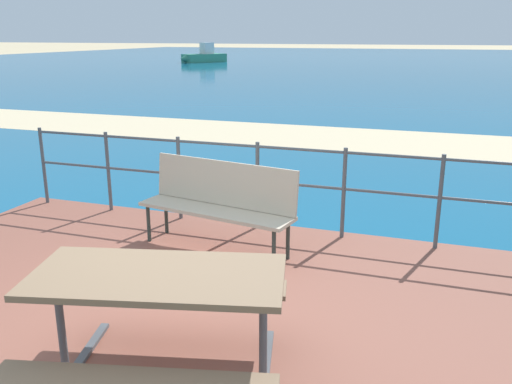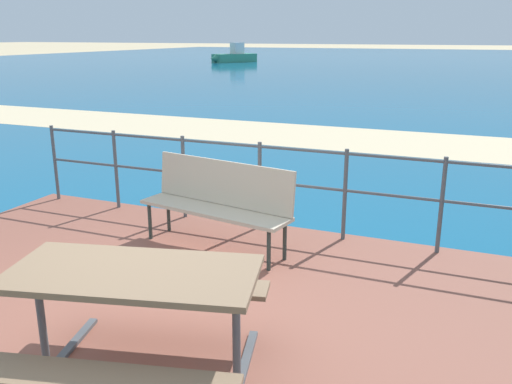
{
  "view_description": "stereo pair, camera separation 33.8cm",
  "coord_description": "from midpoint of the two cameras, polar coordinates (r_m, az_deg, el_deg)",
  "views": [
    {
      "loc": [
        1.89,
        -3.15,
        2.21
      ],
      "look_at": [
        0.12,
        2.05,
        0.6
      ],
      "focal_mm": 37.89,
      "sensor_mm": 36.0,
      "label": 1
    },
    {
      "loc": [
        2.21,
        -3.03,
        2.21
      ],
      "look_at": [
        0.12,
        2.05,
        0.6
      ],
      "focal_mm": 37.89,
      "sensor_mm": 36.0,
      "label": 2
    }
  ],
  "objects": [
    {
      "name": "park_bench",
      "position": [
        5.56,
        -5.64,
        -0.71
      ],
      "size": [
        1.72,
        0.72,
        0.9
      ],
      "rotation": [
        0.0,
        0.0,
        -0.18
      ],
      "color": "#BCAD93",
      "rests_on": "patio_paving"
    },
    {
      "name": "sea_water",
      "position": [
        43.19,
        16.55,
        12.76
      ],
      "size": [
        90.0,
        90.0,
        0.01
      ],
      "primitive_type": "cube",
      "color": "#145B84",
      "rests_on": "ground"
    },
    {
      "name": "ground_plane",
      "position": [
        4.32,
        -13.07,
        -14.98
      ],
      "size": [
        240.0,
        240.0,
        0.0
      ],
      "primitive_type": "plane",
      "color": "tan"
    },
    {
      "name": "railing_fence",
      "position": [
        6.09,
        -1.44,
        1.75
      ],
      "size": [
        5.94,
        0.04,
        1.0
      ],
      "color": "#4C5156",
      "rests_on": "patio_paving"
    },
    {
      "name": "boat_near",
      "position": [
        45.03,
        -5.75,
        14.04
      ],
      "size": [
        2.96,
        4.0,
        1.55
      ],
      "rotation": [
        0.0,
        0.0,
        4.18
      ],
      "color": "#338466",
      "rests_on": "sea_water"
    },
    {
      "name": "patio_paving",
      "position": [
        4.3,
        -13.09,
        -14.64
      ],
      "size": [
        6.4,
        5.2,
        0.06
      ],
      "primitive_type": "cube",
      "color": "brown",
      "rests_on": "ground"
    },
    {
      "name": "beach_strip",
      "position": [
        12.04,
        8.79,
        5.59
      ],
      "size": [
        54.01,
        2.95,
        0.01
      ],
      "primitive_type": "cube",
      "rotation": [
        0.0,
        0.0,
        -0.0
      ],
      "color": "beige",
      "rests_on": "ground"
    },
    {
      "name": "picnic_table",
      "position": [
        3.4,
        -13.08,
        -11.53
      ],
      "size": [
        1.79,
        1.7,
        0.79
      ],
      "rotation": [
        0.0,
        0.0,
        0.24
      ],
      "color": "#7A6047",
      "rests_on": "patio_paving"
    }
  ]
}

